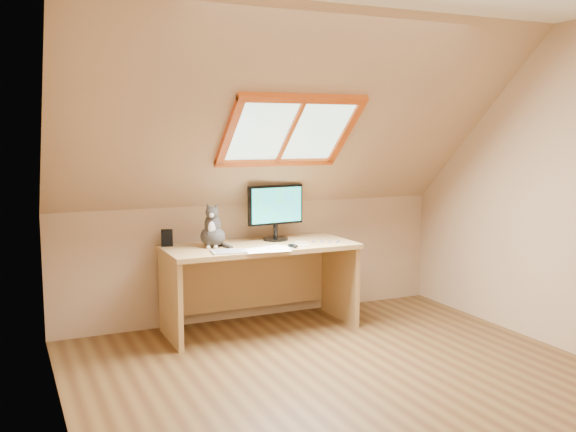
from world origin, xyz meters
TOP-DOWN VIEW (x-y plane):
  - ground at (0.00, 0.00)m, footprint 3.50×3.50m
  - room_shell at (0.00, -0.09)m, footprint 3.52×3.52m
  - desk at (-0.11, 1.45)m, footprint 1.55×0.68m
  - monitor at (0.09, 1.51)m, footprint 0.50×0.21m
  - cat at (-0.49, 1.43)m, footprint 0.26×0.29m
  - desk_speaker at (-0.81, 1.63)m, footprint 0.11×0.11m
  - graphics_tablet at (-0.45, 1.16)m, footprint 0.28×0.22m
  - mouse at (0.07, 1.13)m, footprint 0.08×0.12m
  - papers at (-0.16, 1.12)m, footprint 0.35×0.30m
  - cables at (0.35, 1.26)m, footprint 0.51×0.26m

SIDE VIEW (x-z plane):
  - ground at x=0.00m, z-range 0.00..0.00m
  - desk at x=-0.11m, z-range 0.13..0.84m
  - papers at x=-0.16m, z-range 0.71..0.71m
  - cables at x=0.35m, z-range 0.71..0.72m
  - graphics_tablet at x=-0.45m, z-range 0.71..0.72m
  - mouse at x=0.07m, z-range 0.71..0.74m
  - desk_speaker at x=-0.81m, z-range 0.71..0.84m
  - cat at x=-0.49m, z-range 0.66..1.01m
  - monitor at x=0.09m, z-range 0.74..1.21m
  - room_shell at x=0.00m, z-range 0.23..2.64m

